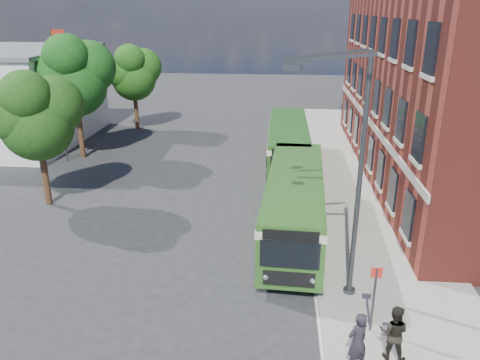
{
  "coord_description": "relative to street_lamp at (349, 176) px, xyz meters",
  "views": [
    {
      "loc": [
        2.39,
        -17.37,
        10.23
      ],
      "look_at": [
        0.53,
        4.27,
        2.2
      ],
      "focal_mm": 35.0,
      "sensor_mm": 36.0,
      "label": 1
    }
  ],
  "objects": [
    {
      "name": "tree_mid",
      "position": [
        -16.53,
        15.98,
        1.11
      ],
      "size": [
        5.15,
        4.9,
        8.7
      ],
      "color": "#372114",
      "rests_on": "ground"
    },
    {
      "name": "pavement",
      "position": [
        2.16,
        10.0,
        -4.72
      ],
      "size": [
        6.0,
        48.0,
        0.15
      ],
      "primitive_type": "cube",
      "color": "gray",
      "rests_on": "ground"
    },
    {
      "name": "flagpole",
      "position": [
        -17.29,
        15.0,
        0.15
      ],
      "size": [
        0.95,
        0.1,
        9.0
      ],
      "color": "#36383B",
      "rests_on": "ground"
    },
    {
      "name": "pedestrian_a",
      "position": [
        0.0,
        -4.0,
        -3.68
      ],
      "size": [
        0.84,
        0.76,
        1.91
      ],
      "primitive_type": "imported",
      "rotation": [
        0.0,
        0.0,
        3.71
      ],
      "color": "black",
      "rests_on": "pavement"
    },
    {
      "name": "ground",
      "position": [
        -4.84,
        2.0,
        -4.79
      ],
      "size": [
        120.0,
        120.0,
        0.0
      ],
      "primitive_type": "plane",
      "color": "#262628",
      "rests_on": "ground"
    },
    {
      "name": "pedestrian_b",
      "position": [
        1.16,
        -3.45,
        -3.73
      ],
      "size": [
        1.05,
        0.92,
        1.82
      ],
      "primitive_type": "imported",
      "rotation": [
        0.0,
        0.0,
        2.84
      ],
      "color": "black",
      "rests_on": "pavement"
    },
    {
      "name": "street_lamp",
      "position": [
        0.0,
        0.0,
        0.0
      ],
      "size": [
        2.96,
        2.38,
        9.0
      ],
      "color": "#36383B",
      "rests_on": "ground"
    },
    {
      "name": "tree_right",
      "position": [
        -14.98,
        24.36,
        0.25
      ],
      "size": [
        4.4,
        4.19,
        7.44
      ],
      "color": "#372114",
      "rests_on": "ground"
    },
    {
      "name": "tree_left",
      "position": [
        -14.98,
        7.45,
        0.23
      ],
      "size": [
        4.38,
        4.17,
        7.4
      ],
      "color": "#372114",
      "rests_on": "ground"
    },
    {
      "name": "white_building",
      "position": [
        -22.84,
        20.0,
        -1.13
      ],
      "size": [
        9.4,
        13.4,
        7.3
      ],
      "color": "silver",
      "rests_on": "ground"
    },
    {
      "name": "bus_rear",
      "position": [
        -1.84,
        14.9,
        -2.96
      ],
      "size": [
        2.66,
        10.91,
        3.02
      ],
      "color": "#245219",
      "rests_on": "ground"
    },
    {
      "name": "kerb_line",
      "position": [
        -0.89,
        10.0,
        -4.79
      ],
      "size": [
        0.12,
        48.0,
        0.01
      ],
      "primitive_type": "cube",
      "color": "beige",
      "rests_on": "ground"
    },
    {
      "name": "brick_office",
      "position": [
        9.16,
        14.0,
        2.18
      ],
      "size": [
        12.1,
        26.0,
        14.2
      ],
      "color": "maroon",
      "rests_on": "ground"
    },
    {
      "name": "bus_front",
      "position": [
        -1.64,
        4.88,
        -2.96
      ],
      "size": [
        3.16,
        11.15,
        3.02
      ],
      "color": "#2D591F",
      "rests_on": "ground"
    },
    {
      "name": "bus_stop_sign",
      "position": [
        0.76,
        -2.2,
        -3.28
      ],
      "size": [
        0.35,
        0.08,
        2.52
      ],
      "color": "#36383B",
      "rests_on": "ground"
    }
  ]
}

